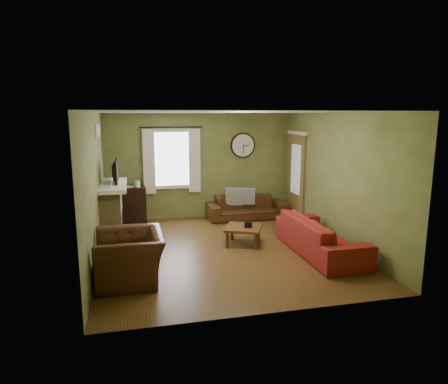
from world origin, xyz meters
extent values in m
cube|color=brown|center=(0.00, 0.00, 0.00)|extent=(4.60, 5.20, 0.00)
cube|color=white|center=(0.00, 0.00, 2.60)|extent=(4.60, 5.20, 0.00)
cube|color=olive|center=(-2.30, 0.00, 1.30)|extent=(0.00, 5.20, 2.60)
cube|color=olive|center=(2.30, 0.00, 1.30)|extent=(0.00, 5.20, 2.60)
cube|color=olive|center=(0.00, 2.60, 1.30)|extent=(4.60, 0.00, 2.60)
cube|color=olive|center=(0.00, -2.60, 1.30)|extent=(4.60, 0.00, 2.60)
cube|color=tan|center=(-2.10, 1.15, 0.55)|extent=(0.40, 1.40, 1.10)
cube|color=black|center=(-1.91, 1.15, 0.30)|extent=(0.04, 0.60, 0.55)
cube|color=white|center=(-2.07, 1.15, 1.14)|extent=(0.58, 1.60, 0.08)
imported|color=black|center=(-2.05, 1.30, 1.35)|extent=(0.08, 0.60, 0.35)
cube|color=#994C3F|center=(-1.97, 1.30, 1.41)|extent=(0.02, 0.62, 0.36)
cylinder|color=white|center=(-2.28, 0.80, 2.25)|extent=(0.28, 0.28, 0.03)
cylinder|color=white|center=(-2.28, 1.15, 2.25)|extent=(0.28, 0.28, 0.03)
cylinder|color=white|center=(-2.28, 1.50, 2.25)|extent=(0.28, 0.28, 0.03)
cylinder|color=black|center=(-0.70, 2.48, 2.27)|extent=(0.03, 0.03, 1.50)
cube|color=white|center=(-1.25, 2.48, 1.45)|extent=(0.28, 0.04, 1.55)
cube|color=white|center=(-0.15, 2.48, 1.45)|extent=(0.28, 0.04, 1.55)
cube|color=olive|center=(2.27, 1.85, 1.05)|extent=(0.05, 0.90, 2.10)
imported|color=#553219|center=(-1.81, 2.36, 0.96)|extent=(0.19, 0.25, 0.02)
imported|color=#402211|center=(1.10, 2.20, 0.28)|extent=(1.94, 0.76, 0.57)
cube|color=#97999E|center=(0.81, 2.29, 0.55)|extent=(0.45, 0.25, 0.43)
cube|color=#97999E|center=(1.13, 2.26, 0.55)|extent=(0.42, 0.22, 0.40)
imported|color=maroon|center=(1.70, -0.62, 0.34)|extent=(0.90, 2.30, 0.67)
imported|color=#402211|center=(-1.76, -1.09, 0.38)|extent=(1.05, 1.19, 0.76)
cube|color=black|center=(0.54, 0.16, 0.40)|extent=(0.19, 0.19, 0.11)
camera|label=1|loc=(-1.68, -7.15, 2.54)|focal=32.00mm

